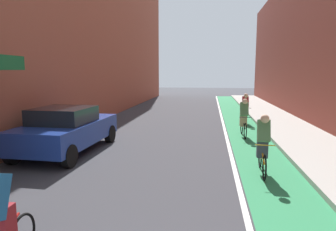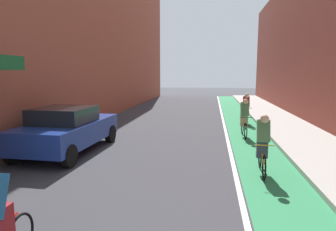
{
  "view_description": "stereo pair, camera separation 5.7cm",
  "coord_description": "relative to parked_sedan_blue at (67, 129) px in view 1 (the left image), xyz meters",
  "views": [
    {
      "loc": [
        1.68,
        0.4,
        2.63
      ],
      "look_at": [
        0.36,
        9.69,
        1.3
      ],
      "focal_mm": 31.8,
      "sensor_mm": 36.0,
      "label": 1
    },
    {
      "loc": [
        1.74,
        0.41,
        2.63
      ],
      "look_at": [
        0.36,
        9.69,
        1.3
      ],
      "focal_mm": 31.8,
      "sensor_mm": 36.0,
      "label": 2
    }
  ],
  "objects": [
    {
      "name": "ground_plane",
      "position": [
        3.04,
        5.14,
        -0.79
      ],
      "size": [
        82.39,
        82.39,
        0.0
      ],
      "primitive_type": "plane",
      "color": "#38383D"
    },
    {
      "name": "bike_lane_paint",
      "position": [
        6.33,
        7.14,
        -0.78
      ],
      "size": [
        1.6,
        37.45,
        0.0
      ],
      "primitive_type": "cube",
      "color": "#2D8451",
      "rests_on": "ground"
    },
    {
      "name": "lane_divider_stripe",
      "position": [
        5.43,
        7.14,
        -0.78
      ],
      "size": [
        0.12,
        37.45,
        0.0
      ],
      "primitive_type": "cube",
      "color": "white",
      "rests_on": "ground"
    },
    {
      "name": "sidewalk_right",
      "position": [
        8.42,
        7.14,
        -0.72
      ],
      "size": [
        2.57,
        37.45,
        0.14
      ],
      "primitive_type": "cube",
      "color": "#A8A59E",
      "rests_on": "ground"
    },
    {
      "name": "building_facade_right",
      "position": [
        10.9,
        9.14,
        3.79
      ],
      "size": [
        2.4,
        33.45,
        9.14
      ],
      "primitive_type": "cube",
      "color": "brown",
      "rests_on": "ground"
    },
    {
      "name": "parked_sedan_blue",
      "position": [
        0.0,
        0.0,
        0.0
      ],
      "size": [
        2.12,
        4.33,
        1.53
      ],
      "color": "navy",
      "rests_on": "ground"
    },
    {
      "name": "cyclist_mid",
      "position": [
        6.12,
        -1.29,
        0.06
      ],
      "size": [
        0.48,
        1.69,
        1.6
      ],
      "color": "black",
      "rests_on": "ground"
    },
    {
      "name": "cyclist_trailing",
      "position": [
        6.14,
        3.45,
        0.06
      ],
      "size": [
        0.48,
        1.7,
        1.61
      ],
      "color": "black",
      "rests_on": "ground"
    },
    {
      "name": "cyclist_far",
      "position": [
        6.57,
        6.84,
        0.02
      ],
      "size": [
        0.48,
        1.69,
        1.6
      ],
      "color": "black",
      "rests_on": "ground"
    }
  ]
}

